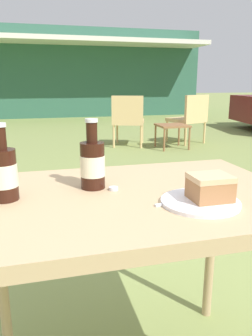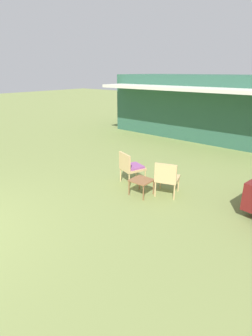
{
  "view_description": "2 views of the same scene",
  "coord_description": "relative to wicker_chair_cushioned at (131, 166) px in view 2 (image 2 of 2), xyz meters",
  "views": [
    {
      "loc": [
        -0.26,
        -0.88,
        1.04
      ],
      "look_at": [
        0.0,
        0.1,
        0.78
      ],
      "focal_mm": 35.0,
      "sensor_mm": 36.0,
      "label": 1
    },
    {
      "loc": [
        5.15,
        -0.54,
        2.77
      ],
      "look_at": [
        1.91,
        3.31,
        0.9
      ],
      "focal_mm": 28.0,
      "sensor_mm": 36.0,
      "label": 2
    }
  ],
  "objects": [
    {
      "name": "wicker_chair_cushioned",
      "position": [
        0.0,
        0.0,
        0.0
      ],
      "size": [
        0.66,
        0.68,
        0.84
      ],
      "rotation": [
        0.0,
        0.0,
        2.8
      ],
      "color": "tan",
      "rests_on": "ground_plane"
    },
    {
      "name": "wicker_chair_plain",
      "position": [
        1.1,
        -0.02,
        0.0
      ],
      "size": [
        0.65,
        0.67,
        0.84
      ],
      "rotation": [
        0.0,
        0.0,
        3.46
      ],
      "color": "tan",
      "rests_on": "ground_plane"
    },
    {
      "name": "garden_side_table",
      "position": [
        0.63,
        -0.38,
        -0.13
      ],
      "size": [
        0.47,
        0.45,
        0.39
      ],
      "color": "brown",
      "rests_on": "ground_plane"
    },
    {
      "name": "cabin_building",
      "position": [
        -0.6,
        6.37,
        0.86
      ],
      "size": [
        8.5,
        4.22,
        2.62
      ],
      "color": "#2D5B47",
      "rests_on": "ground_plane"
    }
  ]
}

